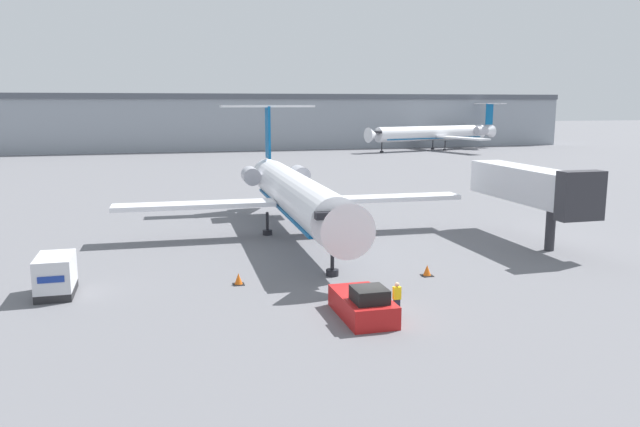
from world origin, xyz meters
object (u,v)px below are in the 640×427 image
Objects in this scene: pushback_tug at (363,304)px; luggage_cart at (56,276)px; worker_near_tug at (397,298)px; airplane_parked_far_left at (436,133)px; traffic_cone_left at (239,279)px; traffic_cone_right at (427,271)px; airplane_main at (295,193)px; jet_bridge at (531,186)px.

luggage_cart is (-15.52, 8.00, 0.46)m from pushback_tug.
pushback_tug is 2.76× the size of worker_near_tug.
airplane_parked_far_left reaches higher than luggage_cart.
traffic_cone_left is at bearing 133.69° from worker_near_tug.
pushback_tug is at bearing -135.67° from traffic_cone_right.
airplane_main is at bearing 87.17° from pushback_tug.
worker_near_tug is 0.05× the size of airplane_parked_far_left.
luggage_cart reaches higher than traffic_cone_left.
worker_near_tug is (17.33, -8.06, -0.24)m from luggage_cart.
jet_bridge is at bearing 30.06° from traffic_cone_right.
worker_near_tug is 7.81m from traffic_cone_right.
traffic_cone_right is at bearing -68.44° from airplane_main.
worker_near_tug is at bearing -141.20° from jet_bridge.
worker_near_tug is at bearing -1.91° from pushback_tug.
airplane_parked_far_left is at bearing 64.40° from traffic_cone_right.
jet_bridge is at bearing 8.39° from luggage_cart.
jet_bridge is (23.29, 5.55, 4.12)m from traffic_cone_left.
luggage_cart is 0.25× the size of jet_bridge.
jet_bridge is (16.99, -6.95, 0.90)m from airplane_main.
jet_bridge is at bearing 35.76° from pushback_tug.
traffic_cone_right is at bearing -4.61° from luggage_cart.
pushback_tug is 9.11m from traffic_cone_left.
airplane_parked_far_left reaches higher than airplane_main.
pushback_tug is at bearing -92.83° from airplane_main.
pushback_tug is 115.93m from airplane_parked_far_left.
worker_near_tug is 0.13× the size of jet_bridge.
traffic_cone_left is 112.08m from airplane_parked_far_left.
luggage_cart is 21.99m from traffic_cone_right.
jet_bridge reaches higher than traffic_cone_right.
traffic_cone_left is 0.02× the size of airplane_parked_far_left.
pushback_tug is 17.47m from luggage_cart.
pushback_tug is (-0.98, -19.90, -2.88)m from airplane_main.
jet_bridge is (33.50, 4.94, 3.32)m from luggage_cart.
airplane_main is 44.05× the size of traffic_cone_left.
airplane_main is at bearing -121.91° from airplane_parked_far_left.
worker_near_tug is 2.43× the size of traffic_cone_right.
airplane_parked_far_left is (58.14, 95.76, 3.56)m from traffic_cone_left.
pushback_tug is at bearing -117.12° from airplane_parked_far_left.
traffic_cone_left is 1.00× the size of traffic_cone_right.
luggage_cart is 4.75× the size of traffic_cone_right.
traffic_cone_left is at bearing -116.74° from airplane_main.
worker_near_tug is at bearing -126.04° from traffic_cone_right.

